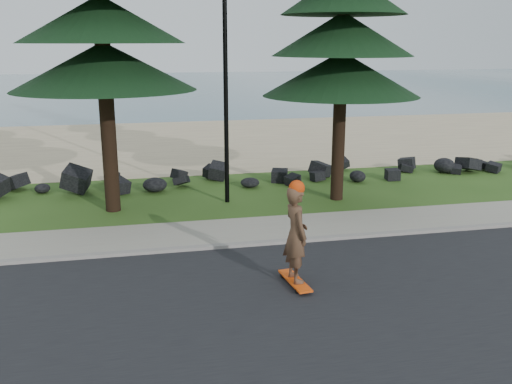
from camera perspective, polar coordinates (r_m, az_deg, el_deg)
ground at (r=15.06m, az=-0.90°, el=-4.25°), size 160.00×160.00×0.00m
road at (r=11.01m, az=3.79°, el=-11.71°), size 160.00×7.00×0.02m
kerb at (r=14.21m, az=-0.19°, el=-5.22°), size 160.00×0.20×0.10m
sidewalk at (r=15.23m, az=-1.05°, el=-3.86°), size 160.00×2.00×0.08m
beach_sand at (r=29.01m, az=-6.55°, el=5.00°), size 160.00×15.00×0.01m
ocean at (r=65.20m, az=-9.87°, el=10.33°), size 160.00×58.00×0.01m
seawall_boulders at (r=20.36m, az=-3.99°, el=0.82°), size 60.00×2.40×1.10m
lamp_post at (r=17.39m, az=-3.07°, el=12.23°), size 0.25×0.14×8.14m
skateboarder at (r=11.63m, az=4.01°, el=-4.26°), size 0.56×1.23×2.24m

